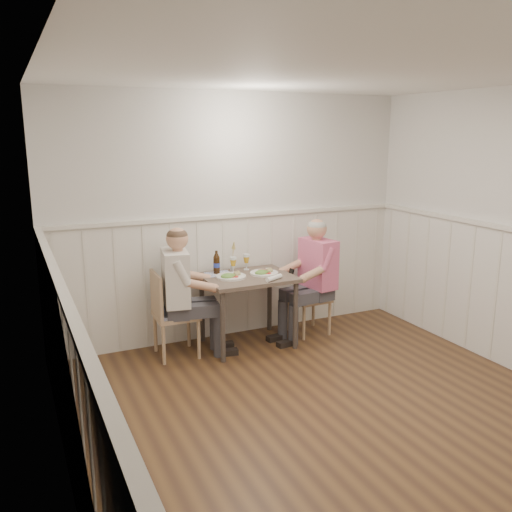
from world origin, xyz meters
The scene contains 16 objects.
ground_plane centered at (0.00, 0.00, 0.00)m, with size 4.50×4.50×0.00m, color #422A1B.
room_shell centered at (0.00, 0.00, 1.52)m, with size 4.04×4.54×2.60m.
wainscot centered at (0.00, 0.69, 0.69)m, with size 4.00×4.49×1.34m.
dining_table centered at (-0.03, 1.84, 0.65)m, with size 0.90×0.70×0.75m.
chair_right centered at (0.78, 1.88, 0.44)m, with size 0.40×0.40×0.81m.
chair_left centered at (-0.84, 1.89, 0.47)m, with size 0.42×0.42×0.87m.
man_in_pink centered at (0.74, 1.79, 0.55)m, with size 0.65×0.45×1.32m.
diner_cream centered at (-0.75, 1.84, 0.56)m, with size 0.66×0.47×1.33m.
plate_man centered at (0.15, 1.83, 0.77)m, with size 0.29×0.29×0.07m.
plate_diner centered at (-0.22, 1.84, 0.77)m, with size 0.31×0.31×0.08m.
beer_glass_a centered at (0.06, 2.08, 0.86)m, with size 0.07×0.07×0.17m.
beer_glass_b centered at (-0.12, 2.01, 0.86)m, with size 0.07×0.07×0.17m.
beer_bottle centered at (-0.29, 2.05, 0.86)m, with size 0.07×0.07×0.25m.
rolled_napkin centered at (0.14, 1.58, 0.77)m, with size 0.21×0.13×0.05m.
grass_vase centered at (-0.10, 2.08, 0.90)m, with size 0.04×0.04×0.33m.
gingham_mat centered at (-0.27, 2.03, 0.75)m, with size 0.26×0.21×0.01m.
Camera 1 is at (-2.21, -3.06, 2.19)m, focal length 38.00 mm.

